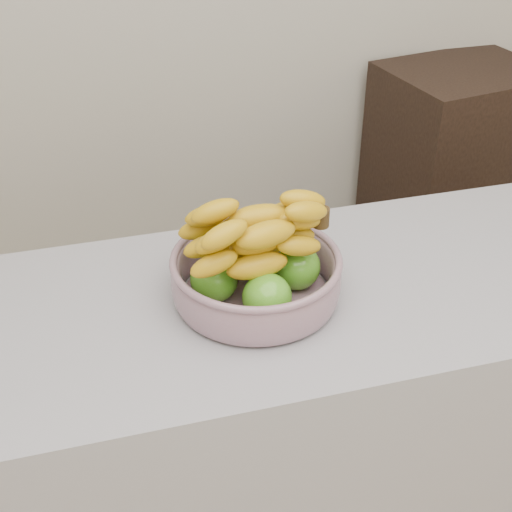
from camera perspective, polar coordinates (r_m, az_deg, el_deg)
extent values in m
cube|color=#9C9BA3|center=(1.76, 3.04, -14.61)|extent=(2.00, 0.60, 0.90)
cube|color=black|center=(2.79, 15.08, 4.89)|extent=(0.60, 0.51, 0.96)
cylinder|color=#97A0B6|center=(1.43, 0.00, -3.11)|extent=(0.29, 0.29, 0.01)
torus|color=#97A0B6|center=(1.38, 0.00, -0.28)|extent=(0.34, 0.34, 0.02)
sphere|color=#4F8C18|center=(1.34, 0.89, -3.33)|extent=(0.09, 0.09, 0.09)
sphere|color=#4F8C18|center=(1.42, 3.28, -0.86)|extent=(0.09, 0.09, 0.09)
sphere|color=#4F8C18|center=(1.47, -0.81, 0.47)|extent=(0.09, 0.09, 0.09)
sphere|color=#4F8C18|center=(1.39, -3.36, -1.82)|extent=(0.09, 0.09, 0.09)
ellipsoid|color=gold|center=(1.33, 0.10, -0.78)|extent=(0.22, 0.07, 0.05)
ellipsoid|color=gold|center=(1.37, -0.45, 0.45)|extent=(0.21, 0.05, 0.05)
ellipsoid|color=gold|center=(1.41, -0.98, 1.60)|extent=(0.22, 0.08, 0.05)
ellipsoid|color=gold|center=(1.33, 0.31, 1.23)|extent=(0.22, 0.09, 0.05)
ellipsoid|color=gold|center=(1.38, -0.30, 2.48)|extent=(0.22, 0.09, 0.05)
ellipsoid|color=gold|center=(1.34, 0.28, 3.13)|extent=(0.21, 0.05, 0.05)
ellipsoid|color=gold|center=(1.29, 0.81, 1.73)|extent=(0.22, 0.10, 0.05)
cylinder|color=#382812|center=(1.38, 5.21, 3.11)|extent=(0.03, 0.03, 0.04)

